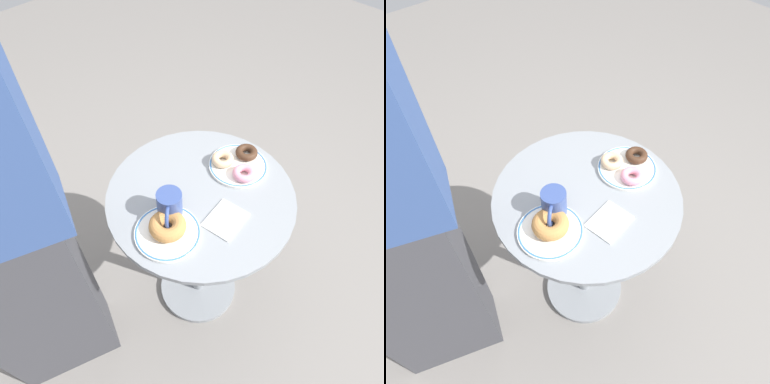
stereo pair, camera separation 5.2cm
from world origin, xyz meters
TOP-DOWN VIEW (x-y plane):
  - ground_plane at (0.00, 0.00)m, footprint 7.00×7.00m
  - cafe_table at (0.00, 0.00)m, footprint 0.63×0.63m
  - plate_left at (-0.18, -0.03)m, footprint 0.20×0.20m
  - plate_right at (0.18, -0.01)m, footprint 0.21×0.21m
  - donut_old_fashioned at (-0.18, -0.03)m, footprint 0.16×0.16m
  - donut_chocolate at (0.24, -0.00)m, footprint 0.08×0.08m
  - donut_glazed at (0.15, 0.04)m, footprint 0.11×0.11m
  - donut_pink_frosted at (0.15, -0.06)m, footprint 0.11×0.11m
  - paper_napkin at (-0.02, -0.13)m, footprint 0.14×0.12m
  - coffee_mug at (-0.13, 0.01)m, footprint 0.11×0.10m

SIDE VIEW (x-z plane):
  - ground_plane at x=0.00m, z-range -0.02..0.00m
  - cafe_table at x=0.00m, z-range 0.11..0.84m
  - paper_napkin at x=-0.02m, z-range 0.73..0.74m
  - plate_left at x=-0.18m, z-range 0.73..0.74m
  - plate_right at x=0.18m, z-range 0.73..0.74m
  - donut_chocolate at x=0.24m, z-range 0.74..0.77m
  - donut_glazed at x=0.15m, z-range 0.74..0.77m
  - donut_pink_frosted at x=0.15m, z-range 0.74..0.77m
  - donut_old_fashioned at x=-0.18m, z-range 0.74..0.79m
  - coffee_mug at x=-0.13m, z-range 0.73..0.83m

